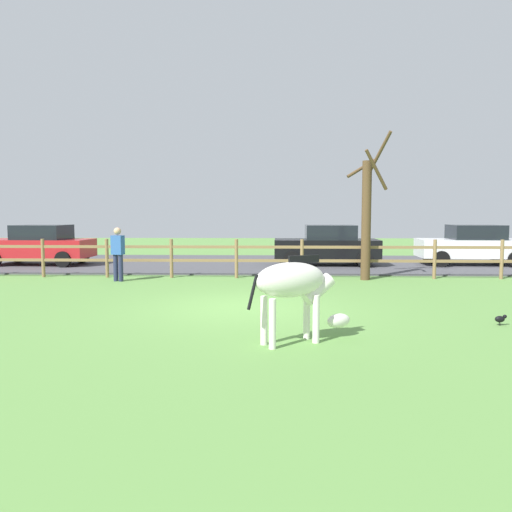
{
  "coord_description": "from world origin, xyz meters",
  "views": [
    {
      "loc": [
        0.59,
        -10.97,
        2.1
      ],
      "look_at": [
        0.23,
        0.53,
        1.1
      ],
      "focal_mm": 35.31,
      "sensor_mm": 36.0,
      "label": 1
    }
  ],
  "objects_px": {
    "bare_tree": "(367,214)",
    "visitor_near_fence": "(118,252)",
    "crow_on_grass": "(500,319)",
    "parked_car_black": "(327,245)",
    "parked_car_white": "(472,245)",
    "zebra": "(295,286)",
    "parked_car_red": "(40,245)"
  },
  "relations": [
    {
      "from": "crow_on_grass",
      "to": "visitor_near_fence",
      "type": "relative_size",
      "value": 0.13
    },
    {
      "from": "zebra",
      "to": "visitor_near_fence",
      "type": "distance_m",
      "value": 8.73
    },
    {
      "from": "crow_on_grass",
      "to": "parked_car_black",
      "type": "distance_m",
      "value": 10.48
    },
    {
      "from": "parked_car_white",
      "to": "visitor_near_fence",
      "type": "distance_m",
      "value": 13.37
    },
    {
      "from": "visitor_near_fence",
      "to": "parked_car_white",
      "type": "bearing_deg",
      "value": 20.87
    },
    {
      "from": "crow_on_grass",
      "to": "parked_car_white",
      "type": "xyz_separation_m",
      "value": [
        3.56,
        10.5,
        0.72
      ]
    },
    {
      "from": "zebra",
      "to": "parked_car_black",
      "type": "distance_m",
      "value": 11.76
    },
    {
      "from": "parked_car_white",
      "to": "parked_car_black",
      "type": "height_order",
      "value": "same"
    },
    {
      "from": "parked_car_black",
      "to": "crow_on_grass",
      "type": "bearing_deg",
      "value": -78.4
    },
    {
      "from": "bare_tree",
      "to": "crow_on_grass",
      "type": "xyz_separation_m",
      "value": [
        1.31,
        -6.33,
        -1.92
      ]
    },
    {
      "from": "parked_car_black",
      "to": "parked_car_white",
      "type": "bearing_deg",
      "value": 2.68
    },
    {
      "from": "parked_car_red",
      "to": "parked_car_black",
      "type": "bearing_deg",
      "value": 1.23
    },
    {
      "from": "bare_tree",
      "to": "parked_car_black",
      "type": "distance_m",
      "value": 4.16
    },
    {
      "from": "bare_tree",
      "to": "visitor_near_fence",
      "type": "distance_m",
      "value": 7.72
    },
    {
      "from": "parked_car_red",
      "to": "visitor_near_fence",
      "type": "bearing_deg",
      "value": -44.07
    },
    {
      "from": "zebra",
      "to": "visitor_near_fence",
      "type": "bearing_deg",
      "value": 125.32
    },
    {
      "from": "parked_car_white",
      "to": "parked_car_red",
      "type": "xyz_separation_m",
      "value": [
        -16.88,
        -0.51,
        0.0
      ]
    },
    {
      "from": "crow_on_grass",
      "to": "bare_tree",
      "type": "bearing_deg",
      "value": 101.73
    },
    {
      "from": "zebra",
      "to": "parked_car_red",
      "type": "distance_m",
      "value": 14.79
    },
    {
      "from": "zebra",
      "to": "crow_on_grass",
      "type": "xyz_separation_m",
      "value": [
        3.88,
        1.38,
        -0.8
      ]
    },
    {
      "from": "parked_car_black",
      "to": "visitor_near_fence",
      "type": "height_order",
      "value": "visitor_near_fence"
    },
    {
      "from": "zebra",
      "to": "parked_car_black",
      "type": "height_order",
      "value": "parked_car_black"
    },
    {
      "from": "parked_car_red",
      "to": "bare_tree",
      "type": "bearing_deg",
      "value": -16.97
    },
    {
      "from": "crow_on_grass",
      "to": "visitor_near_fence",
      "type": "xyz_separation_m",
      "value": [
        -8.93,
        5.74,
        0.78
      ]
    },
    {
      "from": "crow_on_grass",
      "to": "visitor_near_fence",
      "type": "distance_m",
      "value": 10.64
    },
    {
      "from": "parked_car_white",
      "to": "zebra",
      "type": "bearing_deg",
      "value": -122.05
    },
    {
      "from": "parked_car_red",
      "to": "visitor_near_fence",
      "type": "distance_m",
      "value": 6.12
    },
    {
      "from": "parked_car_red",
      "to": "parked_car_black",
      "type": "distance_m",
      "value": 11.22
    },
    {
      "from": "bare_tree",
      "to": "parked_car_red",
      "type": "xyz_separation_m",
      "value": [
        -12.01,
        3.66,
        -1.2
      ]
    },
    {
      "from": "zebra",
      "to": "parked_car_black",
      "type": "bearing_deg",
      "value": 81.3
    },
    {
      "from": "zebra",
      "to": "parked_car_red",
      "type": "xyz_separation_m",
      "value": [
        -9.44,
        11.38,
        -0.08
      ]
    },
    {
      "from": "crow_on_grass",
      "to": "parked_car_black",
      "type": "relative_size",
      "value": 0.05
    }
  ]
}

